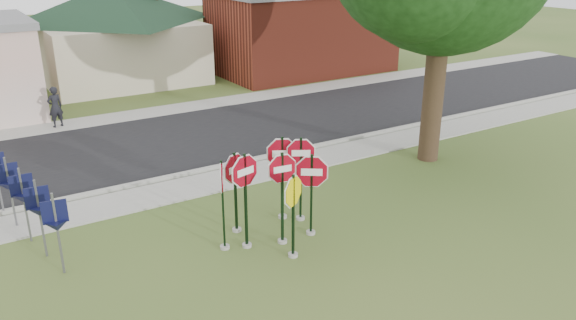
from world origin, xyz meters
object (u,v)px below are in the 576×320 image
stop_sign_yellow (293,206)px  stop_sign_center (282,186)px  stop_sign_left (245,187)px  pedestrian (55,107)px

stop_sign_yellow → stop_sign_center: bearing=79.3°
stop_sign_center → stop_sign_yellow: bearing=-100.7°
stop_sign_yellow → stop_sign_left: bearing=126.0°
stop_sign_left → pedestrian: stop_sign_left is taller
stop_sign_yellow → pedestrian: stop_sign_yellow is taller
stop_sign_yellow → stop_sign_left: stop_sign_left is taller
stop_sign_center → pedestrian: (-2.88, 13.15, -0.65)m
stop_sign_left → pedestrian: (-2.02, 12.87, -0.71)m
stop_sign_center → stop_sign_left: bearing=161.6°
stop_sign_center → pedestrian: stop_sign_center is taller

